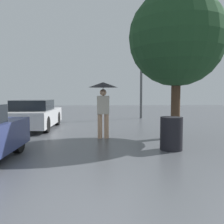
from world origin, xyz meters
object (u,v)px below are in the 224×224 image
pedestrian (103,95)px  trash_bin (171,134)px  tree (177,38)px  street_lamp (141,79)px  parked_car_farthest (34,115)px

pedestrian → trash_bin: (1.79, -1.84, -1.00)m
tree → street_lamp: bearing=90.6°
parked_car_farthest → street_lamp: street_lamp is taller
parked_car_farthest → street_lamp: bearing=39.6°
pedestrian → trash_bin: size_ratio=2.14×
street_lamp → trash_bin: bearing=-93.8°
pedestrian → street_lamp: (2.37, 6.82, 0.93)m
pedestrian → street_lamp: 7.28m
pedestrian → parked_car_farthest: pedestrian is taller
tree → trash_bin: tree is taller
street_lamp → tree: bearing=-89.4°
pedestrian → parked_car_farthest: (-2.93, 2.43, -0.85)m
tree → street_lamp: tree is taller
parked_car_farthest → tree: bearing=-24.4°
pedestrian → trash_bin: pedestrian is taller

